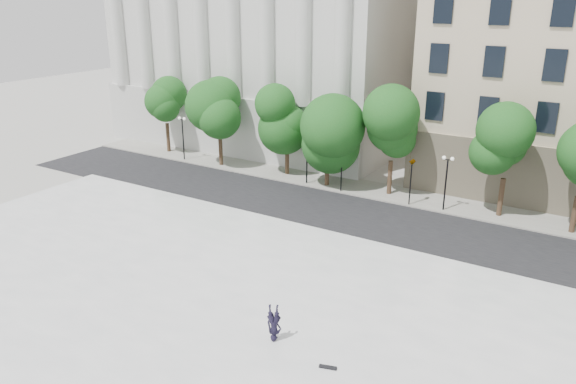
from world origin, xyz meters
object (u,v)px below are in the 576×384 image
at_px(traffic_light_west, 342,149).
at_px(skateboard, 328,367).
at_px(traffic_light_east, 412,158).
at_px(person_lying, 274,336).

height_order(traffic_light_west, skateboard, traffic_light_west).
distance_m(traffic_light_east, skateboard, 21.84).
distance_m(traffic_light_west, skateboard, 23.63).
relative_size(traffic_light_west, person_lying, 2.32).
distance_m(traffic_light_east, person_lying, 20.94).
bearing_deg(skateboard, traffic_light_east, 85.25).
height_order(traffic_light_west, person_lying, traffic_light_west).
bearing_deg(traffic_light_east, traffic_light_west, 180.00).
bearing_deg(person_lying, traffic_light_west, 85.98).
height_order(traffic_light_east, person_lying, traffic_light_east).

